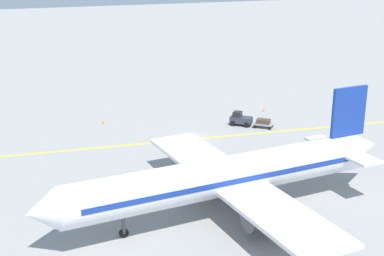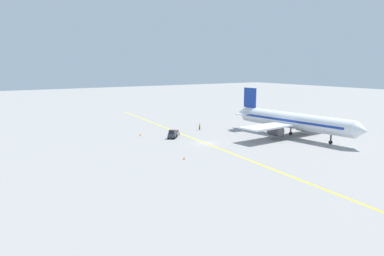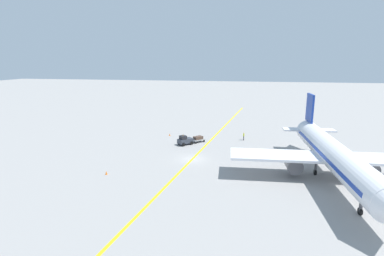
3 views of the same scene
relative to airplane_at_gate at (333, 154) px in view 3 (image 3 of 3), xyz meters
name	(u,v)px [view 3 (image 3 of 3)]	position (x,y,z in m)	size (l,w,h in m)	color
ground_plane	(192,159)	(20.76, -5.02, -3.71)	(400.00, 400.00, 0.00)	gray
apron_yellow_centreline	(192,159)	(20.76, -5.02, -3.71)	(0.40, 120.00, 0.01)	yellow
airplane_at_gate	(333,154)	(0.00, 0.00, 0.00)	(28.29, 35.54, 10.60)	white
baggage_tug_dark	(185,140)	(23.89, -13.52, -2.81)	(3.14, 3.22, 2.11)	#333842
baggage_cart_trailing	(198,139)	(21.64, -15.93, -2.95)	(2.80, 2.86, 1.24)	gray
ground_crew_worker	(244,136)	(12.49, -19.36, -2.80)	(0.25, 0.58, 1.68)	#23232D
traffic_cone_near_nose	(106,173)	(31.87, 4.28, -3.43)	(0.32, 0.32, 0.55)	orange
traffic_cone_mid_apron	(170,135)	(28.80, -20.06, -3.43)	(0.32, 0.32, 0.55)	orange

